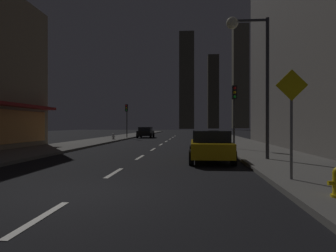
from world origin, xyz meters
The scene contains 14 objects.
ground_plane centered at (0.00, 32.00, -0.05)m, with size 78.00×136.00×0.10m, color black.
sidewalk_right centered at (7.00, 32.00, 0.07)m, with size 4.00×76.00×0.15m, color #605E59.
sidewalk_left centered at (-7.00, 32.00, 0.07)m, with size 4.00×76.00×0.15m, color #605E59.
lane_marking_center centered at (0.00, 18.80, 0.01)m, with size 0.16×43.80×0.01m.
skyscraper_distant_tall centered at (-0.08, 131.19, 21.94)m, with size 6.73×6.88×43.88m, color #433F32.
skyscraper_distant_mid centered at (12.76, 144.37, 18.13)m, with size 5.34×7.12×36.25m, color #3E3B2E.
skyscraper_distant_short centered at (27.85, 155.55, 27.39)m, with size 8.12×7.53×54.78m, color #605B48.
car_parked_near centered at (3.60, 6.88, 0.74)m, with size 1.98×4.24×1.45m.
car_parked_far centered at (-3.60, 33.05, 0.74)m, with size 1.98×4.24×1.45m.
fire_hydrant_far_left centered at (-5.90, 25.05, 0.45)m, with size 0.42×0.30×0.65m.
traffic_light_near_right centered at (5.50, 12.90, 3.19)m, with size 0.32×0.48×4.20m.
traffic_light_far_left centered at (-5.50, 29.89, 3.19)m, with size 0.32×0.48×4.20m.
street_lamp_right centered at (5.38, 6.93, 5.07)m, with size 1.96×0.56×6.58m.
pedestrian_crossing_sign centered at (5.60, 1.62, 2.02)m, with size 0.91×0.08×3.15m.
Camera 1 is at (2.79, -7.29, 1.71)m, focal length 32.29 mm.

